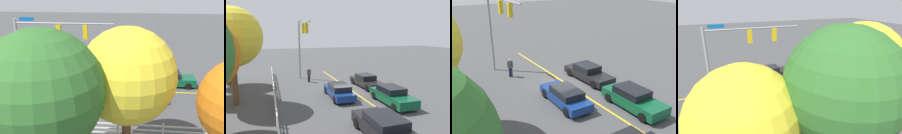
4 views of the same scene
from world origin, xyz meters
The scene contains 10 objects.
ground_plane centered at (0.00, 0.00, 0.00)m, with size 120.00×120.00×0.00m, color #444447.
lane_center_stripe centered at (-4.00, 0.00, 0.00)m, with size 28.00×0.16×0.01m, color gold.
signal_assembly centered at (4.15, 3.99, 5.07)m, with size 7.28×0.37×7.21m.
car_1 centered at (-5.93, -1.68, 0.68)m, with size 4.62×1.92×1.39m.
car_2 centered at (-3.01, 1.93, 0.62)m, with size 4.60×1.92×1.24m.
car_3 centered at (-0.38, -2.09, 0.63)m, with size 4.82×2.02×1.31m.
pedestrian centered at (3.73, 3.34, 0.93)m, with size 0.48×0.42×1.69m.
white_rail_fence centered at (-3.00, 7.44, 0.60)m, with size 26.10×0.10×1.15m.
tree_1 centered at (-2.21, 10.37, 5.39)m, with size 4.68×4.68×7.76m.
tree_3 centered at (1.03, 12.83, 5.55)m, with size 5.02×5.02×8.08m.
Camera 1 is at (-2.59, 21.59, 9.66)m, focal length 40.57 mm.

